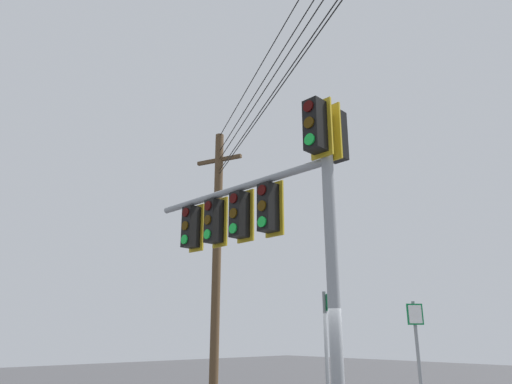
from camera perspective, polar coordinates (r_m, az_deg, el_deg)
The scene contains 4 objects.
signal_mast_assembly at distance 8.52m, azimuth 1.74°, elevation -2.32°, with size 4.89×0.97×5.98m.
utility_pole_wooden at distance 15.26m, azimuth -4.86°, elevation -7.92°, with size 1.66×0.73×8.84m.
route_sign_primary at distance 10.37m, azimuth 19.38°, elevation -18.54°, with size 0.23×0.28×2.77m.
route_sign_secondary at distance 9.12m, azimuth 8.76°, elevation -19.34°, with size 0.31×0.24×2.90m.
Camera 1 is at (5.09, -6.57, 2.13)m, focal length 32.48 mm.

